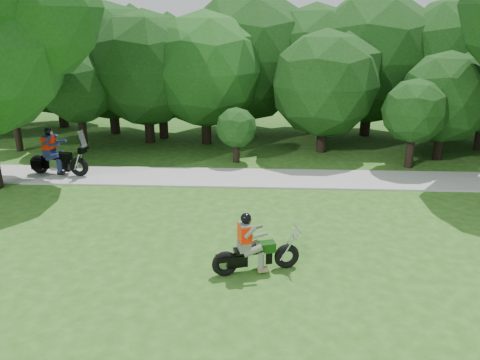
{
  "coord_description": "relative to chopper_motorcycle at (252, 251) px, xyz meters",
  "views": [
    {
      "loc": [
        -0.7,
        -9.05,
        5.84
      ],
      "look_at": [
        -1.39,
        4.54,
        1.13
      ],
      "focal_mm": 35.0,
      "sensor_mm": 36.0,
      "label": 1
    }
  ],
  "objects": [
    {
      "name": "ground",
      "position": [
        0.92,
        -0.98,
        -0.58
      ],
      "size": [
        100.0,
        100.0,
        0.0
      ],
      "primitive_type": "plane",
      "color": "#244F16",
      "rests_on": "ground"
    },
    {
      "name": "walkway",
      "position": [
        0.92,
        7.02,
        -0.55
      ],
      "size": [
        60.0,
        2.2,
        0.06
      ],
      "primitive_type": "cube",
      "color": "#9A9A95",
      "rests_on": "ground"
    },
    {
      "name": "touring_motorcycle",
      "position": [
        -7.83,
        6.96,
        0.16
      ],
      "size": [
        2.46,
        0.94,
        1.88
      ],
      "rotation": [
        0.0,
        0.0,
        -0.14
      ],
      "color": "black",
      "rests_on": "walkway"
    },
    {
      "name": "tree_line",
      "position": [
        1.88,
        13.64,
        3.03
      ],
      "size": [
        40.46,
        11.85,
        7.3
      ],
      "color": "black",
      "rests_on": "ground"
    },
    {
      "name": "chopper_motorcycle",
      "position": [
        0.0,
        0.0,
        0.0
      ],
      "size": [
        2.16,
        0.99,
        1.57
      ],
      "rotation": [
        0.0,
        0.0,
        0.29
      ],
      "color": "black",
      "rests_on": "ground"
    }
  ]
}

